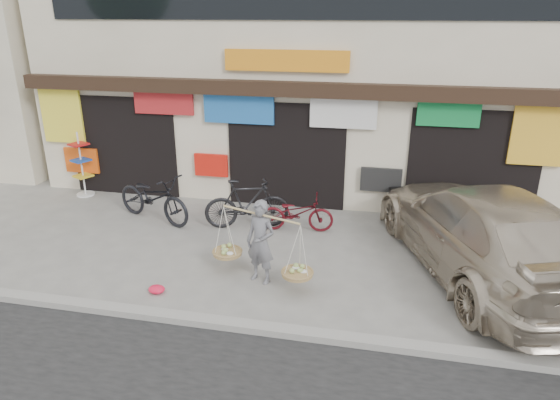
% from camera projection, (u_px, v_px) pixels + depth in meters
% --- Properties ---
extents(ground, '(70.00, 70.00, 0.00)m').
position_uv_depth(ground, '(252.00, 268.00, 9.95)').
color(ground, gray).
rests_on(ground, ground).
extents(kerb, '(70.00, 0.25, 0.12)m').
position_uv_depth(kerb, '(219.00, 323.00, 8.10)').
color(kerb, gray).
rests_on(kerb, ground).
extents(shophouse_block, '(14.00, 6.32, 7.00)m').
position_uv_depth(shophouse_block, '(306.00, 60.00, 14.59)').
color(shophouse_block, beige).
rests_on(shophouse_block, ground).
extents(street_vendor, '(2.04, 1.09, 1.62)m').
position_uv_depth(street_vendor, '(261.00, 245.00, 9.23)').
color(street_vendor, slate).
rests_on(street_vendor, ground).
extents(bike_0, '(2.39, 1.56, 1.19)m').
position_uv_depth(bike_0, '(153.00, 197.00, 12.01)').
color(bike_0, black).
rests_on(bike_0, ground).
extents(bike_1, '(2.05, 1.13, 1.19)m').
position_uv_depth(bike_1, '(247.00, 204.00, 11.62)').
color(bike_1, black).
rests_on(bike_1, ground).
extents(bike_2, '(1.74, 0.78, 0.89)m').
position_uv_depth(bike_2, '(297.00, 213.00, 11.49)').
color(bike_2, '#4F0D14').
rests_on(bike_2, ground).
extents(suv, '(4.34, 6.52, 1.75)m').
position_uv_depth(suv, '(483.00, 230.00, 9.54)').
color(suv, '#BDAE98').
rests_on(suv, ground).
extents(display_rack, '(0.56, 0.56, 1.78)m').
position_uv_depth(display_rack, '(82.00, 170.00, 13.63)').
color(display_rack, silver).
rests_on(display_rack, ground).
extents(red_bag, '(0.31, 0.25, 0.14)m').
position_uv_depth(red_bag, '(157.00, 289.00, 9.06)').
color(red_bag, '#F7173B').
rests_on(red_bag, ground).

